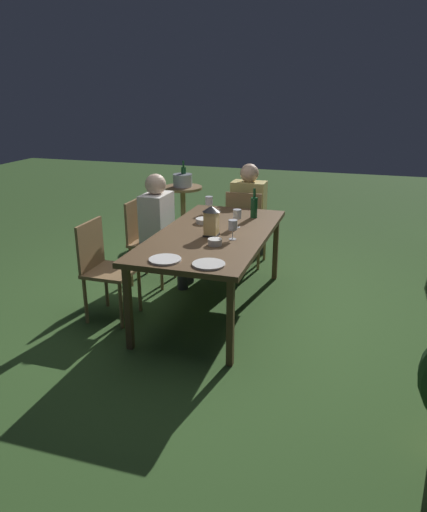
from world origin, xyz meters
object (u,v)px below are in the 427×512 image
at_px(wine_glass_a, 233,226).
at_px(chair_head_near, 245,224).
at_px(person_in_mustard, 250,207).
at_px(bowl_bread, 215,242).
at_px(dining_table, 214,238).
at_px(plate_b, 165,260).
at_px(chair_side_left_b, 104,265).
at_px(green_bottle_on_table, 254,207).
at_px(person_in_cream, 163,225).
at_px(wine_glass_c, 237,215).
at_px(lantern_centerpiece, 211,219).
at_px(chair_side_left_a, 146,237).
at_px(wine_glass_b, 209,201).
at_px(bowl_olives, 204,221).
at_px(plate_a, 209,264).
at_px(side_table, 183,203).
at_px(ice_bucket, 183,179).

bearing_deg(wine_glass_a, chair_head_near, -171.05).
relative_size(person_in_mustard, bowl_bread, 9.93).
bearing_deg(wine_glass_a, dining_table, -124.00).
relative_size(person_in_mustard, plate_b, 4.72).
relative_size(dining_table, chair_side_left_b, 2.23).
xyz_separation_m(dining_table, green_bottle_on_table, (-0.61, 0.23, 0.16)).
xyz_separation_m(person_in_cream, wine_glass_c, (0.22, 0.83, 0.22)).
bearing_deg(lantern_centerpiece, chair_side_left_a, -121.22).
bearing_deg(wine_glass_b, plate_b, 4.98).
distance_m(chair_side_left_b, bowl_bread, 1.03).
relative_size(bowl_olives, bowl_bread, 1.40).
height_order(chair_head_near, lantern_centerpiece, lantern_centerpiece).
bearing_deg(bowl_olives, wine_glass_b, -168.72).
bearing_deg(green_bottle_on_table, wine_glass_c, -10.02).
bearing_deg(plate_a, side_table, -155.89).
bearing_deg(wine_glass_c, dining_table, -35.39).
relative_size(wine_glass_a, bowl_bread, 1.46).
bearing_deg(ice_bucket, chair_side_left_b, 5.36).
bearing_deg(bowl_olives, chair_head_near, 169.20).
relative_size(chair_side_left_a, wine_glass_b, 5.15).
height_order(lantern_centerpiece, bowl_olives, lantern_centerpiece).
distance_m(chair_head_near, chair_side_left_a, 1.17).
distance_m(dining_table, side_table, 2.45).
height_order(chair_side_left_b, wine_glass_c, wine_glass_c).
xyz_separation_m(dining_table, bowl_olives, (-0.28, -0.18, 0.07)).
distance_m(chair_head_near, person_in_cream, 1.04).
distance_m(dining_table, green_bottle_on_table, 0.67).
bearing_deg(wine_glass_a, chair_side_left_a, -118.16).
xyz_separation_m(bowl_bread, ice_bucket, (-2.50, -1.23, 0.01)).
xyz_separation_m(chair_side_left_a, bowl_bread, (0.77, 0.99, 0.28)).
bearing_deg(dining_table, chair_side_left_b, -63.38).
xyz_separation_m(chair_head_near, plate_b, (2.02, -0.13, 0.26)).
distance_m(dining_table, chair_side_left_b, 0.99).
bearing_deg(side_table, chair_side_left_a, 8.04).
distance_m(plate_a, bowl_bread, 0.47).
bearing_deg(chair_head_near, wine_glass_b, -25.02).
bearing_deg(wine_glass_b, lantern_centerpiece, 19.28).
xyz_separation_m(chair_side_left_b, bowl_bread, (-0.10, 0.99, 0.28)).
xyz_separation_m(person_in_cream, ice_bucket, (-1.73, -0.44, 0.13)).
bearing_deg(chair_side_left_b, bowl_olives, 136.00).
bearing_deg(chair_head_near, wine_glass_c, 8.95).
distance_m(wine_glass_c, side_table, 2.36).
distance_m(person_in_mustard, wine_glass_b, 0.82).
bearing_deg(person_in_cream, wine_glass_c, 75.49).
xyz_separation_m(person_in_mustard, wine_glass_a, (1.56, 0.21, 0.22)).
bearing_deg(person_in_cream, person_in_mustard, 145.38).
distance_m(wine_glass_a, wine_glass_c, 0.37).
bearing_deg(wine_glass_b, wine_glass_a, 30.09).
distance_m(person_in_mustard, side_table, 1.36).
relative_size(chair_head_near, plate_b, 3.58).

